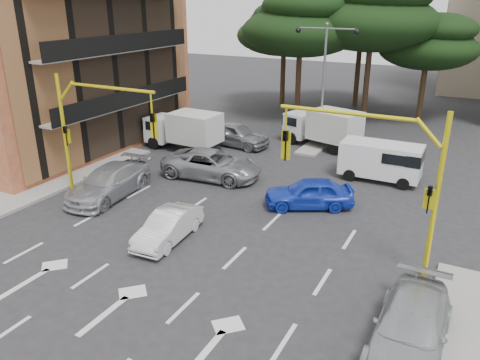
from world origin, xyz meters
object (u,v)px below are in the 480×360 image
object	(u,v)px
signal_mast_left	(90,122)
car_silver_cross_a	(212,164)
car_silver_cross_b	(236,134)
street_lamp_center	(325,63)
car_blue_compact	(309,193)
car_silver_parked	(411,327)
signal_mast_right	(384,167)
car_white_hatch	(168,226)
van_white	(380,162)
car_silver_wagon	(109,182)
box_truck_a	(183,131)
box_truck_b	(322,128)

from	to	relation	value
signal_mast_left	car_silver_cross_a	world-z (taller)	signal_mast_left
signal_mast_left	car_silver_cross_b	distance (m)	11.60
street_lamp_center	car_blue_compact	bearing A→B (deg)	-74.26
car_silver_parked	car_silver_cross_b	bearing A→B (deg)	132.35
signal_mast_right	street_lamp_center	xyz separation A→B (m)	(-6.80, 14.01, 1.54)
car_white_hatch	car_silver_cross_a	size ratio (longest dim) A/B	0.68
van_white	car_silver_parked	bearing A→B (deg)	14.99
car_silver_wagon	box_truck_a	size ratio (longest dim) A/B	1.01
car_silver_parked	van_white	size ratio (longest dim) A/B	1.14
signal_mast_right	car_silver_cross_a	world-z (taller)	signal_mast_right
street_lamp_center	box_truck_b	distance (m)	4.19
street_lamp_center	car_silver_cross_b	distance (m)	7.36
car_silver_cross_a	van_white	xyz separation A→B (m)	(8.29, 3.94, 0.29)
car_silver_cross_b	box_truck_a	world-z (taller)	box_truck_a
signal_mast_right	box_truck_a	xyz separation A→B (m)	(-14.34, 8.70, -2.62)
car_silver_parked	signal_mast_left	bearing A→B (deg)	165.70
car_silver_parked	box_truck_a	distance (m)	20.65
car_white_hatch	van_white	size ratio (longest dim) A/B	0.89
car_silver_cross_a	car_silver_parked	bearing A→B (deg)	-132.65
signal_mast_left	car_blue_compact	world-z (taller)	signal_mast_left
car_silver_wagon	box_truck_b	size ratio (longest dim) A/B	1.00
street_lamp_center	car_silver_parked	bearing A→B (deg)	-64.28
signal_mast_right	car_silver_wagon	distance (m)	13.58
car_silver_cross_a	signal_mast_right	bearing A→B (deg)	-122.05
car_silver_wagon	car_silver_cross_a	size ratio (longest dim) A/B	0.95
signal_mast_right	car_silver_parked	xyz separation A→B (m)	(1.90, -4.05, -3.19)
car_white_hatch	car_silver_cross_b	xyz separation A→B (m)	(-3.78, 13.00, 0.17)
car_silver_cross_a	box_truck_b	xyz separation A→B (m)	(3.52, 8.44, 0.52)
car_silver_cross_a	car_silver_parked	world-z (taller)	car_silver_cross_a
signal_mast_left	van_white	world-z (taller)	signal_mast_left
street_lamp_center	box_truck_a	distance (m)	10.11
street_lamp_center	car_silver_parked	xyz separation A→B (m)	(8.70, -18.06, -4.73)
car_white_hatch	car_silver_cross_a	xyz separation A→B (m)	(-2.14, 7.05, 0.14)
signal_mast_right	van_white	distance (m)	9.60
signal_mast_right	box_truck_b	distance (m)	15.22
car_silver_cross_a	car_silver_parked	size ratio (longest dim) A/B	1.14
car_white_hatch	car_silver_cross_b	world-z (taller)	car_silver_cross_b
box_truck_b	car_silver_cross_a	bearing A→B (deg)	173.23
box_truck_a	car_silver_wagon	bearing A→B (deg)	-169.77
car_white_hatch	car_silver_wagon	bearing A→B (deg)	152.22
street_lamp_center	box_truck_b	xyz separation A→B (m)	(0.29, -0.50, -4.15)
car_white_hatch	car_silver_parked	size ratio (longest dim) A/B	0.78
car_white_hatch	car_silver_parked	xyz separation A→B (m)	(9.78, -2.06, 0.08)
car_silver_cross_b	box_truck_b	xyz separation A→B (m)	(5.16, 2.50, 0.50)
van_white	signal_mast_right	bearing A→B (deg)	10.36
signal_mast_right	box_truck_a	world-z (taller)	signal_mast_right
street_lamp_center	car_silver_wagon	xyz separation A→B (m)	(-6.40, -13.62, -4.67)
car_blue_compact	box_truck_a	bearing A→B (deg)	-143.06
car_silver_parked	box_truck_a	xyz separation A→B (m)	(-16.24, 12.75, 0.57)
signal_mast_right	van_white	xyz separation A→B (m)	(-1.74, 9.01, -2.83)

